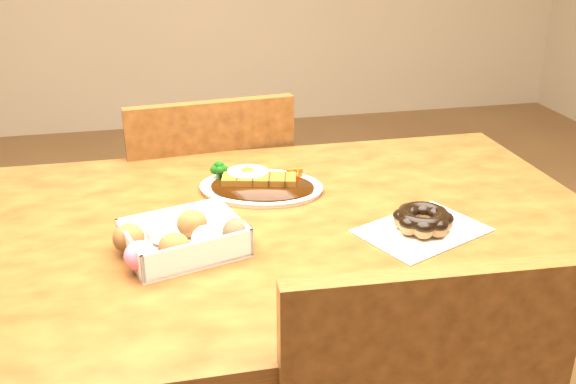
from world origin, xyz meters
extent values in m
cube|color=#502910|center=(0.00, 0.00, 0.73)|extent=(1.20, 0.80, 0.04)
cylinder|color=#502910|center=(-0.54, 0.34, 0.35)|extent=(0.06, 0.06, 0.71)
cylinder|color=#502910|center=(0.54, 0.34, 0.35)|extent=(0.06, 0.06, 0.71)
cube|color=#502910|center=(-0.11, 0.60, 0.43)|extent=(0.46, 0.46, 0.04)
cylinder|color=#502910|center=(0.04, 0.79, 0.21)|extent=(0.04, 0.04, 0.41)
cylinder|color=#502910|center=(-0.30, 0.75, 0.21)|extent=(0.04, 0.04, 0.41)
cylinder|color=#502910|center=(0.08, 0.45, 0.21)|extent=(0.04, 0.04, 0.41)
cylinder|color=#502910|center=(-0.26, 0.41, 0.21)|extent=(0.04, 0.04, 0.41)
cube|color=#502910|center=(-0.09, 0.41, 0.67)|extent=(0.40, 0.07, 0.40)
ellipsoid|color=white|center=(-0.02, 0.15, 0.76)|extent=(0.29, 0.24, 0.01)
ellipsoid|color=black|center=(-0.02, 0.14, 0.76)|extent=(0.24, 0.20, 0.01)
cube|color=#6B380C|center=(-0.02, 0.16, 0.77)|extent=(0.16, 0.09, 0.02)
ellipsoid|color=white|center=(-0.04, 0.18, 0.78)|extent=(0.10, 0.10, 0.01)
ellipsoid|color=#FFB214|center=(-0.04, 0.18, 0.78)|extent=(0.03, 0.03, 0.02)
cube|color=white|center=(-0.19, -0.07, 0.77)|extent=(0.22, 0.19, 0.05)
ellipsoid|color=pink|center=(-0.26, -0.13, 0.78)|extent=(0.05, 0.05, 0.05)
ellipsoid|color=brown|center=(-0.21, -0.11, 0.78)|extent=(0.05, 0.05, 0.05)
ellipsoid|color=beige|center=(-0.15, -0.10, 0.78)|extent=(0.05, 0.05, 0.05)
ellipsoid|color=black|center=(-0.10, -0.08, 0.78)|extent=(0.05, 0.05, 0.05)
ellipsoid|color=brown|center=(-0.28, -0.06, 0.78)|extent=(0.05, 0.05, 0.05)
ellipsoid|color=beige|center=(-0.23, -0.05, 0.78)|extent=(0.05, 0.05, 0.05)
ellipsoid|color=brown|center=(-0.17, -0.03, 0.78)|extent=(0.05, 0.05, 0.05)
cube|color=silver|center=(0.23, -0.09, 0.75)|extent=(0.26, 0.22, 0.00)
torus|color=olive|center=(0.23, -0.09, 0.77)|extent=(0.14, 0.14, 0.03)
torus|color=black|center=(0.23, -0.09, 0.78)|extent=(0.12, 0.12, 0.02)
camera|label=1|loc=(-0.22, -1.03, 1.27)|focal=40.00mm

